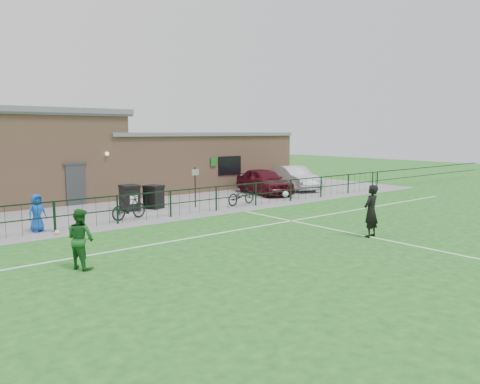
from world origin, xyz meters
TOP-DOWN VIEW (x-y plane):
  - ground at (0.00, 0.00)m, footprint 90.00×90.00m
  - paving_strip at (0.00, 13.50)m, footprint 34.00×13.00m
  - pitch_line_touch at (0.00, 7.80)m, footprint 28.00×0.10m
  - pitch_line_mid at (0.00, 4.00)m, footprint 28.00×0.10m
  - pitch_line_perp at (2.00, 0.00)m, footprint 0.10×16.00m
  - perimeter_fence at (0.00, 8.00)m, footprint 28.00×0.10m
  - wheelie_bin_left at (-2.14, 10.70)m, footprint 0.81×0.90m
  - wheelie_bin_right at (-0.95, 10.51)m, footprint 0.92×0.98m
  - sign_post at (0.80, 9.47)m, footprint 0.08×0.08m
  - car_maroon at (6.86, 11.05)m, footprint 2.71×4.84m
  - car_silver at (9.87, 11.45)m, footprint 2.89×4.87m
  - bicycle_d at (-3.21, 8.59)m, footprint 1.79×0.79m
  - bicycle_e at (3.08, 8.67)m, footprint 2.00×0.96m
  - spectator_child at (-6.98, 8.51)m, footprint 0.78×0.59m
  - goalkeeper_kick at (1.97, 0.11)m, footprint 2.07×3.08m
  - outfield_player at (-7.48, 2.79)m, footprint 0.87×0.98m
  - ball_ground at (-6.60, 7.50)m, footprint 0.20×0.20m
  - clubhouse at (-0.88, 16.50)m, footprint 24.25×5.40m

SIDE VIEW (x-z plane):
  - ground at x=0.00m, z-range 0.00..0.00m
  - pitch_line_touch at x=0.00m, z-range 0.00..0.01m
  - pitch_line_mid at x=0.00m, z-range 0.00..0.01m
  - pitch_line_perp at x=2.00m, z-range 0.00..0.01m
  - paving_strip at x=0.00m, z-range 0.00..0.02m
  - ball_ground at x=-6.60m, z-range 0.00..0.20m
  - bicycle_e at x=3.08m, z-range 0.02..1.03m
  - bicycle_d at x=-3.21m, z-range 0.02..1.06m
  - wheelie_bin_right at x=-0.95m, z-range 0.02..1.07m
  - wheelie_bin_left at x=-2.14m, z-range 0.02..1.15m
  - perimeter_fence at x=0.00m, z-range 0.00..1.20m
  - spectator_child at x=-6.98m, z-range 0.02..1.44m
  - car_silver at x=9.87m, z-range 0.02..1.54m
  - car_maroon at x=6.86m, z-range 0.02..1.58m
  - outfield_player at x=-7.48m, z-range 0.00..1.68m
  - goalkeeper_kick at x=1.97m, z-range 0.01..1.89m
  - sign_post at x=0.80m, z-range 0.02..2.02m
  - clubhouse at x=-0.88m, z-range -0.26..4.70m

